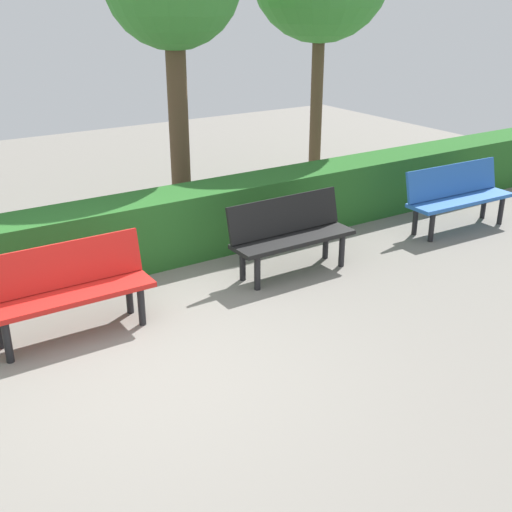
{
  "coord_description": "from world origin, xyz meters",
  "views": [
    {
      "loc": [
        1.67,
        4.53,
        3.0
      ],
      "look_at": [
        -1.56,
        -0.44,
        0.55
      ],
      "focal_mm": 44.88,
      "sensor_mm": 36.0,
      "label": 1
    }
  ],
  "objects": [
    {
      "name": "hedge_row",
      "position": [
        -1.17,
        -2.08,
        0.41
      ],
      "size": [
        16.34,
        0.66,
        0.81
      ],
      "primitive_type": "cube",
      "color": "#266023",
      "rests_on": "ground_plane"
    },
    {
      "name": "bench_red",
      "position": [
        0.22,
        -0.92,
        0.48
      ],
      "size": [
        1.55,
        0.46,
        0.86
      ],
      "rotation": [
        0.0,
        0.0,
        0.0
      ],
      "color": "red",
      "rests_on": "ground_plane"
    },
    {
      "name": "ground_plane",
      "position": [
        0.0,
        0.0,
        0.0
      ],
      "size": [
        20.34,
        20.34,
        0.0
      ],
      "primitive_type": "plane",
      "color": "gray"
    },
    {
      "name": "bench_blue",
      "position": [
        -5.14,
        -0.94,
        0.48
      ],
      "size": [
        1.64,
        0.53,
        0.86
      ],
      "rotation": [
        0.0,
        0.0,
        -0.04
      ],
      "color": "blue",
      "rests_on": "ground_plane"
    },
    {
      "name": "bench_black",
      "position": [
        -2.38,
        -0.98,
        0.48
      ],
      "size": [
        1.49,
        0.47,
        0.86
      ],
      "rotation": [
        0.0,
        0.0,
        0.0
      ],
      "color": "black",
      "rests_on": "ground_plane"
    }
  ]
}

